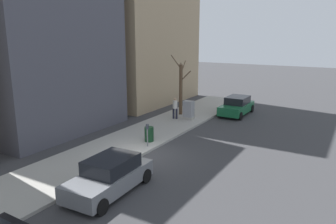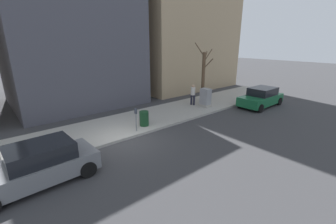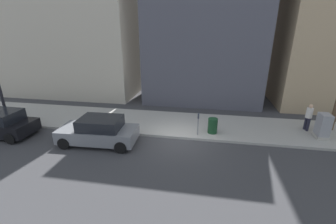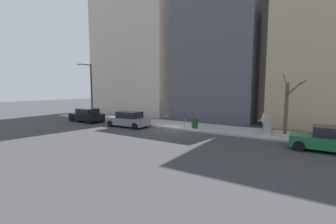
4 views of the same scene
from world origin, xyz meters
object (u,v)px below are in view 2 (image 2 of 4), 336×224
(bare_tree, at_px, (203,75))
(pedestrian_near_meter, at_px, (193,93))
(parking_meter, at_px, (136,117))
(utility_box, at_px, (205,98))
(trash_bin, at_px, (144,118))
(parked_car_green, at_px, (261,97))
(parked_car_grey, at_px, (38,165))

(bare_tree, height_order, pedestrian_near_meter, bare_tree)
(parking_meter, relative_size, pedestrian_near_meter, 0.81)
(utility_box, height_order, trash_bin, utility_box)
(pedestrian_near_meter, bearing_deg, parking_meter, 89.46)
(parked_car_green, bearing_deg, utility_box, 56.91)
(parked_car_green, xyz_separation_m, bare_tree, (3.84, 2.75, 1.62))
(parking_meter, distance_m, trash_bin, 1.03)
(pedestrian_near_meter, bearing_deg, utility_box, -172.09)
(trash_bin, bearing_deg, pedestrian_near_meter, -76.50)
(utility_box, xyz_separation_m, bare_tree, (1.31, -1.14, 1.51))
(parking_meter, bearing_deg, utility_box, -83.02)
(trash_bin, relative_size, pedestrian_near_meter, 0.54)
(utility_box, distance_m, trash_bin, 6.11)
(parked_car_grey, height_order, pedestrian_near_meter, pedestrian_near_meter)
(parked_car_green, height_order, utility_box, utility_box)
(bare_tree, bearing_deg, pedestrian_near_meter, 102.64)
(bare_tree, bearing_deg, trash_bin, 103.31)
(parked_car_green, height_order, bare_tree, bare_tree)
(bare_tree, distance_m, pedestrian_near_meter, 2.05)
(utility_box, relative_size, pedestrian_near_meter, 0.86)
(parked_car_green, distance_m, trash_bin, 10.21)
(parked_car_grey, height_order, utility_box, utility_box)
(utility_box, distance_m, pedestrian_near_meter, 1.08)
(parked_car_green, xyz_separation_m, trash_bin, (2.13, 9.99, -0.14))
(bare_tree, xyz_separation_m, pedestrian_near_meter, (-0.35, 1.57, -1.27))
(utility_box, bearing_deg, bare_tree, -41.11)
(trash_bin, bearing_deg, parked_car_green, -102.02)
(parked_car_green, xyz_separation_m, parking_meter, (1.68, 10.84, 0.24))
(bare_tree, xyz_separation_m, trash_bin, (-1.71, 7.23, -1.76))
(parked_car_green, distance_m, bare_tree, 4.99)
(parked_car_grey, bearing_deg, pedestrian_near_meter, -75.87)
(parking_meter, bearing_deg, bare_tree, -75.03)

